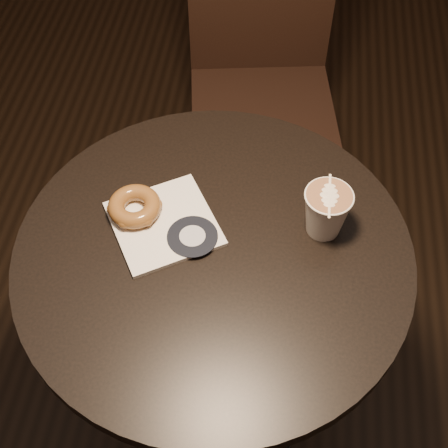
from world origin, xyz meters
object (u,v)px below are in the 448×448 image
object	(u,v)px
pastry_bag	(164,224)
doughnut	(135,206)
chair	(262,57)
cafe_table	(215,305)
latte_cup	(326,212)

from	to	relation	value
pastry_bag	doughnut	distance (m)	0.06
pastry_bag	doughnut	world-z (taller)	doughnut
pastry_bag	doughnut	size ratio (longest dim) A/B	1.82
doughnut	chair	bearing A→B (deg)	76.36
cafe_table	doughnut	distance (m)	0.27
latte_cup	pastry_bag	bearing A→B (deg)	-174.65
chair	pastry_bag	xyz separation A→B (m)	(-0.12, -0.74, 0.20)
pastry_bag	chair	bearing A→B (deg)	50.07
chair	pastry_bag	world-z (taller)	chair
chair	pastry_bag	size ratio (longest dim) A/B	5.69
cafe_table	pastry_bag	size ratio (longest dim) A/B	4.31
cafe_table	pastry_bag	bearing A→B (deg)	156.62
doughnut	latte_cup	xyz separation A→B (m)	(0.34, 0.01, 0.02)
doughnut	latte_cup	size ratio (longest dim) A/B	1.02
cafe_table	pastry_bag	distance (m)	0.23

